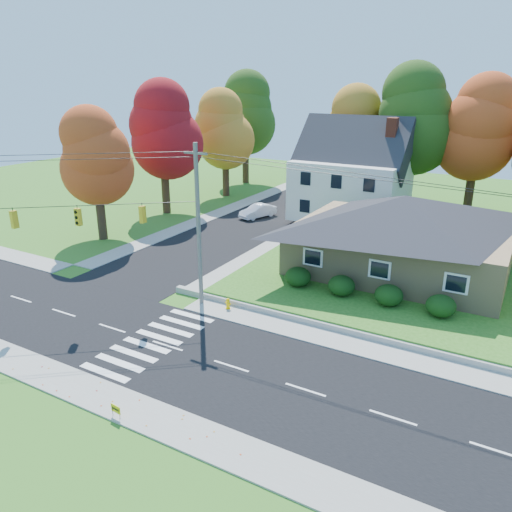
{
  "coord_description": "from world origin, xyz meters",
  "views": [
    {
      "loc": [
        15.62,
        -17.91,
        13.39
      ],
      "look_at": [
        0.85,
        8.0,
        2.75
      ],
      "focal_mm": 35.0,
      "sensor_mm": 36.0,
      "label": 1
    }
  ],
  "objects": [
    {
      "name": "tree_west_0",
      "position": [
        -17.0,
        12.0,
        7.15
      ],
      "size": [
        6.16,
        6.16,
        11.47
      ],
      "color": "#3F2A19",
      "rests_on": "ground"
    },
    {
      "name": "sidewalk_north",
      "position": [
        0.0,
        5.0,
        0.04
      ],
      "size": [
        90.0,
        2.0,
        0.08
      ],
      "primitive_type": "cube",
      "color": "#9C9A90",
      "rests_on": "ground"
    },
    {
      "name": "colonial_house",
      "position": [
        0.04,
        28.0,
        4.58
      ],
      "size": [
        10.4,
        8.4,
        9.6
      ],
      "color": "silver",
      "rests_on": "lawn"
    },
    {
      "name": "ground",
      "position": [
        0.0,
        0.0,
        0.0
      ],
      "size": [
        120.0,
        120.0,
        0.0
      ],
      "primitive_type": "plane",
      "color": "#3D7923"
    },
    {
      "name": "tree_west_1",
      "position": [
        -18.0,
        22.0,
        8.46
      ],
      "size": [
        7.28,
        7.28,
        13.56
      ],
      "color": "#3F2A19",
      "rests_on": "ground"
    },
    {
      "name": "hedge_row",
      "position": [
        7.5,
        9.8,
        1.14
      ],
      "size": [
        10.7,
        1.7,
        1.27
      ],
      "color": "#163A10",
      "rests_on": "lawn"
    },
    {
      "name": "road_main",
      "position": [
        0.0,
        0.0,
        0.01
      ],
      "size": [
        90.0,
        8.0,
        0.02
      ],
      "primitive_type": "cube",
      "color": "black",
      "rests_on": "ground"
    },
    {
      "name": "tree_west_2",
      "position": [
        -17.0,
        32.0,
        7.81
      ],
      "size": [
        6.72,
        6.72,
        12.51
      ],
      "color": "#3F2A19",
      "rests_on": "ground"
    },
    {
      "name": "road_cross",
      "position": [
        -8.0,
        26.0,
        0.01
      ],
      "size": [
        8.0,
        44.0,
        0.02
      ],
      "primitive_type": "cube",
      "color": "black",
      "rests_on": "ground"
    },
    {
      "name": "tree_lot_0",
      "position": [
        -2.0,
        34.0,
        8.31
      ],
      "size": [
        6.72,
        6.72,
        12.51
      ],
      "color": "#3F2A19",
      "rests_on": "lawn"
    },
    {
      "name": "traffic_infrastructure",
      "position": [
        -0.15,
        1.35,
        5.15
      ],
      "size": [
        38.1,
        10.66,
        10.0
      ],
      "color": "#666059",
      "rests_on": "ground"
    },
    {
      "name": "sidewalk_south",
      "position": [
        0.0,
        -5.0,
        0.04
      ],
      "size": [
        90.0,
        2.0,
        0.08
      ],
      "primitive_type": "cube",
      "color": "#9C9A90",
      "rests_on": "ground"
    },
    {
      "name": "tree_west_3",
      "position": [
        -19.0,
        40.0,
        9.11
      ],
      "size": [
        7.84,
        7.84,
        14.6
      ],
      "color": "#3F2A19",
      "rests_on": "ground"
    },
    {
      "name": "yard_sign",
      "position": [
        2.0,
        -5.76,
        0.48
      ],
      "size": [
        0.54,
        0.08,
        0.68
      ],
      "color": "black",
      "rests_on": "ground"
    },
    {
      "name": "lawn",
      "position": [
        13.0,
        21.0,
        0.25
      ],
      "size": [
        30.0,
        30.0,
        0.5
      ],
      "primitive_type": "cube",
      "color": "#3D7923",
      "rests_on": "ground"
    },
    {
      "name": "tree_lot_1",
      "position": [
        4.0,
        33.0,
        9.61
      ],
      "size": [
        7.84,
        7.84,
        14.6
      ],
      "color": "#3F2A19",
      "rests_on": "lawn"
    },
    {
      "name": "ranch_house",
      "position": [
        8.0,
        16.0,
        3.27
      ],
      "size": [
        14.6,
        10.6,
        5.4
      ],
      "color": "tan",
      "rests_on": "lawn"
    },
    {
      "name": "fire_hydrant",
      "position": [
        0.38,
        5.35,
        0.36
      ],
      "size": [
        0.43,
        0.33,
        0.75
      ],
      "color": "#FFC300",
      "rests_on": "ground"
    },
    {
      "name": "white_car",
      "position": [
        -8.6,
        24.95,
        0.69
      ],
      "size": [
        2.69,
        4.28,
        1.33
      ],
      "primitive_type": "imported",
      "rotation": [
        0.0,
        0.0,
        -0.35
      ],
      "color": "white",
      "rests_on": "road_cross"
    },
    {
      "name": "tree_lot_2",
      "position": [
        10.0,
        34.0,
        8.96
      ],
      "size": [
        7.28,
        7.28,
        13.56
      ],
      "color": "#3F2A19",
      "rests_on": "lawn"
    }
  ]
}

